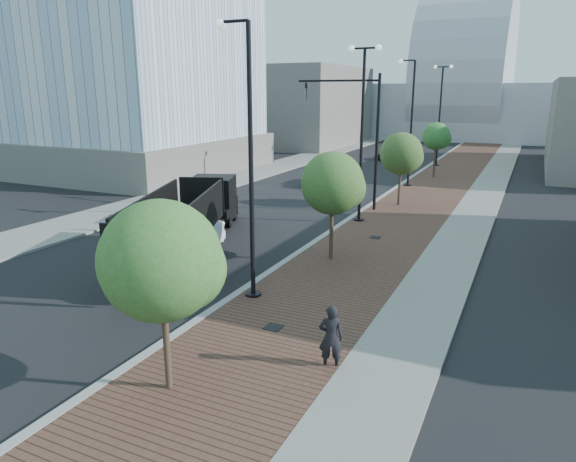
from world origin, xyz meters
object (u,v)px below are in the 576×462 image
at_px(dark_car_mid, 320,177).
at_px(pedestrian, 331,337).
at_px(dump_truck, 198,216).
at_px(white_sedan, 170,238).

height_order(dark_car_mid, pedestrian, pedestrian).
height_order(dump_truck, dark_car_mid, dump_truck).
height_order(white_sedan, pedestrian, pedestrian).
relative_size(dump_truck, dark_car_mid, 2.95).
bearing_deg(white_sedan, dark_car_mid, 102.22).
distance_m(dump_truck, pedestrian, 13.04).
bearing_deg(dark_car_mid, white_sedan, -95.54).
xyz_separation_m(dump_truck, white_sedan, (0.28, -2.53, -0.41)).
distance_m(white_sedan, pedestrian, 11.32).
bearing_deg(white_sedan, dump_truck, 106.00).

